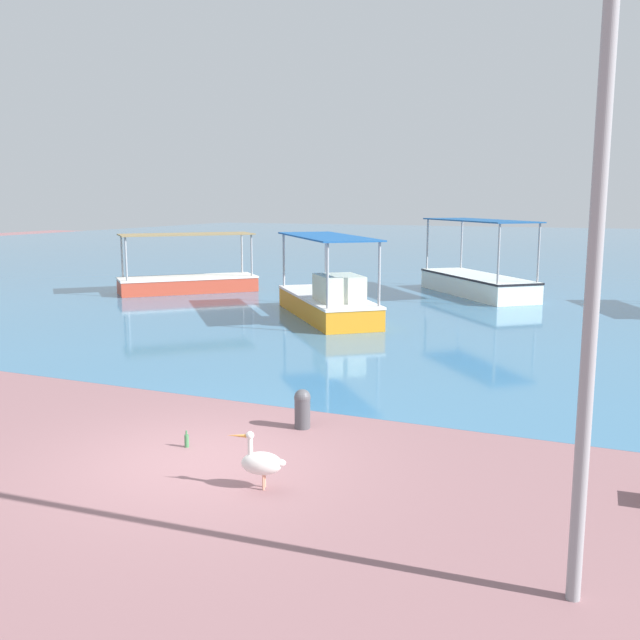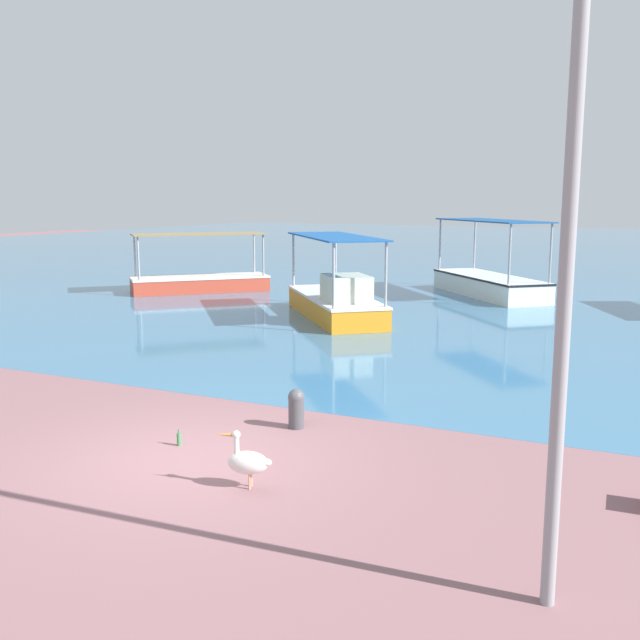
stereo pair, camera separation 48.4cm
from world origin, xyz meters
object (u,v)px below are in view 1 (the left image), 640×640
(fishing_boat_far_left, at_px, (328,299))
(lamp_post, at_px, (595,256))
(fishing_boat_outer, at_px, (477,281))
(pelican, at_px, (261,462))
(mooring_bollard, at_px, (302,407))
(fishing_boat_near_right, at_px, (188,280))
(glass_bottle, at_px, (187,441))

(fishing_boat_far_left, distance_m, lamp_post, 17.04)
(fishing_boat_outer, xyz_separation_m, pelican, (1.18, -20.85, -0.21))
(fishing_boat_outer, distance_m, fishing_boat_far_left, 8.31)
(fishing_boat_far_left, relative_size, mooring_bollard, 8.67)
(fishing_boat_near_right, bearing_deg, lamp_post, -47.64)
(fishing_boat_far_left, bearing_deg, mooring_bollard, -69.55)
(pelican, xyz_separation_m, mooring_bollard, (-0.57, 2.57, -0.01))
(fishing_boat_outer, distance_m, mooring_bollard, 18.29)
(glass_bottle, bearing_deg, fishing_boat_near_right, 123.61)
(lamp_post, distance_m, glass_bottle, 7.11)
(pelican, distance_m, glass_bottle, 2.11)
(fishing_boat_outer, distance_m, pelican, 20.88)
(fishing_boat_outer, height_order, fishing_boat_near_right, fishing_boat_outer)
(lamp_post, bearing_deg, pelican, 163.84)
(fishing_boat_outer, relative_size, fishing_boat_far_left, 1.03)
(fishing_boat_near_right, xyz_separation_m, lamp_post, (16.60, -18.20, 2.86))
(pelican, bearing_deg, fishing_boat_far_left, 108.98)
(fishing_boat_far_left, xyz_separation_m, lamp_post, (8.63, -14.43, 2.74))
(pelican, bearing_deg, mooring_bollard, 102.57)
(pelican, relative_size, glass_bottle, 2.96)
(fishing_boat_outer, height_order, fishing_boat_far_left, fishing_boat_outer)
(fishing_boat_outer, distance_m, lamp_post, 22.82)
(fishing_boat_far_left, bearing_deg, glass_bottle, -77.60)
(lamp_post, xyz_separation_m, mooring_bollard, (-4.65, 3.75, -3.00))
(mooring_bollard, bearing_deg, fishing_boat_near_right, 129.58)
(fishing_boat_near_right, bearing_deg, mooring_bollard, -50.42)
(fishing_boat_near_right, height_order, glass_bottle, fishing_boat_near_right)
(lamp_post, relative_size, glass_bottle, 22.25)
(pelican, bearing_deg, fishing_boat_near_right, 126.34)
(fishing_boat_far_left, height_order, lamp_post, lamp_post)
(fishing_boat_far_left, xyz_separation_m, glass_bottle, (2.70, -12.27, -0.52))
(mooring_bollard, bearing_deg, lamp_post, -38.88)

